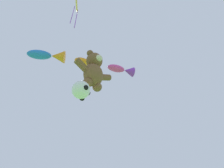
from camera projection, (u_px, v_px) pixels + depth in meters
teddy_bear_kite at (94, 70)px, 9.33m from camera, size 2.37×1.04×2.40m
soccer_ball_kite at (81, 90)px, 7.88m from camera, size 0.92×0.92×0.85m
fish_kite_magenta at (122, 70)px, 12.30m from camera, size 2.01×1.34×0.70m
fish_kite_tangerine at (88, 63)px, 11.39m from camera, size 1.63×1.12×0.69m
fish_kite_cobalt at (49, 56)px, 10.65m from camera, size 2.25×1.83×0.78m
diamond_kite at (76, 8)px, 9.28m from camera, size 0.63×0.74×2.25m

